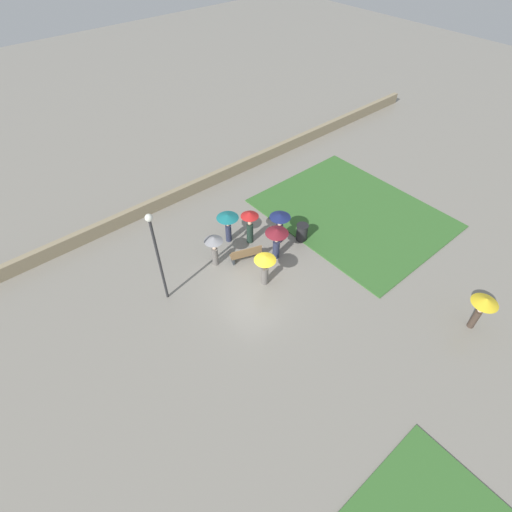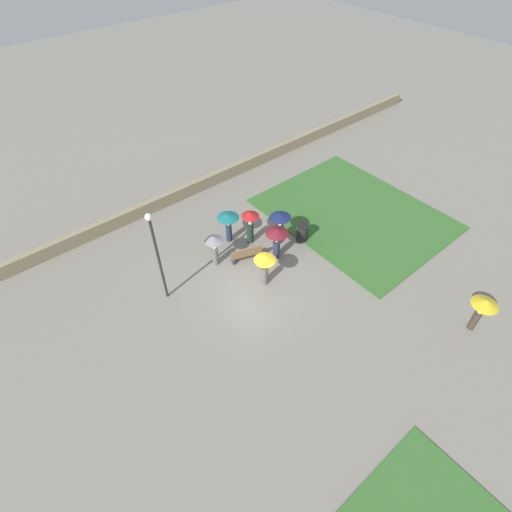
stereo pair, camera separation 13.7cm
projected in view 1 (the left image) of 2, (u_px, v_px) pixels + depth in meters
ground_plane at (253, 283)px, 19.30m from camera, size 90.00×90.00×0.00m
lawn_patch_near at (353, 213)px, 23.16m from camera, size 8.02×9.96×0.06m
parapet_wall at (165, 200)px, 23.44m from camera, size 45.00×0.35×0.77m
park_bench at (246, 254)px, 20.10m from camera, size 1.64×0.94×0.90m
lamp_post at (156, 249)px, 16.54m from camera, size 0.32×0.32×4.90m
trash_bin at (302, 232)px, 21.24m from camera, size 0.65×0.65×0.98m
crowd_person_navy at (280, 223)px, 20.65m from camera, size 1.10×1.10×1.81m
crowd_person_teal at (228, 221)px, 20.59m from camera, size 1.15×1.15×1.76m
crowd_person_grey at (214, 245)px, 19.33m from camera, size 0.93×0.93×1.81m
crowd_person_red at (250, 222)px, 20.52m from camera, size 0.94×0.94×1.98m
crowd_person_maroon at (277, 236)px, 19.64m from camera, size 1.17×1.17×1.87m
crowd_person_yellow at (265, 264)px, 18.44m from camera, size 1.04×1.04×1.78m
lone_walker_far_path at (483, 305)px, 16.48m from camera, size 1.10×1.10×1.87m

